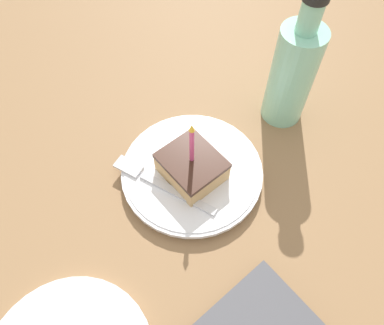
{
  "coord_description": "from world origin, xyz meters",
  "views": [
    {
      "loc": [
        -0.21,
        -0.22,
        0.54
      ],
      "look_at": [
        -0.01,
        0.02,
        0.04
      ],
      "focal_mm": 35.0,
      "sensor_mm": 36.0,
      "label": 1
    }
  ],
  "objects_px": {
    "plate": "(192,172)",
    "fork": "(156,181)",
    "cake_slice": "(192,166)",
    "bottle": "(293,73)"
  },
  "relations": [
    {
      "from": "bottle",
      "to": "cake_slice",
      "type": "bearing_deg",
      "value": -179.05
    },
    {
      "from": "cake_slice",
      "to": "fork",
      "type": "height_order",
      "value": "cake_slice"
    },
    {
      "from": "cake_slice",
      "to": "fork",
      "type": "distance_m",
      "value": 0.06
    },
    {
      "from": "cake_slice",
      "to": "bottle",
      "type": "bearing_deg",
      "value": 0.95
    },
    {
      "from": "bottle",
      "to": "plate",
      "type": "bearing_deg",
      "value": 179.47
    },
    {
      "from": "plate",
      "to": "cake_slice",
      "type": "bearing_deg",
      "value": -132.2
    },
    {
      "from": "cake_slice",
      "to": "bottle",
      "type": "relative_size",
      "value": 0.51
    },
    {
      "from": "fork",
      "to": "bottle",
      "type": "height_order",
      "value": "bottle"
    },
    {
      "from": "plate",
      "to": "fork",
      "type": "distance_m",
      "value": 0.06
    },
    {
      "from": "plate",
      "to": "fork",
      "type": "height_order",
      "value": "fork"
    }
  ]
}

